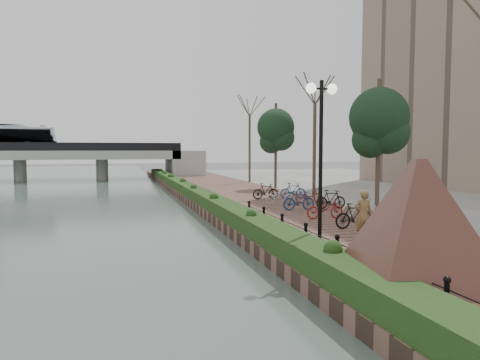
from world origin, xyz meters
name	(u,v)px	position (x,y,z in m)	size (l,w,h in m)	color
ground	(305,298)	(0.00, 0.00, 0.00)	(220.00, 220.00, 0.00)	#59595B
promenade	(248,200)	(4.00, 17.50, 0.25)	(8.00, 75.00, 0.50)	brown
inland_pavement	(449,194)	(20.00, 17.50, 0.25)	(24.00, 75.00, 0.50)	slate
hedge	(191,190)	(0.60, 20.00, 0.80)	(1.10, 56.00, 0.60)	#153312
chain_fence	(320,243)	(1.40, 2.00, 0.85)	(0.10, 14.10, 0.70)	black
granite_monument	(417,224)	(1.94, -1.50, 1.96)	(5.44, 5.44, 2.88)	#4D2E21
lamppost	(321,129)	(1.70, 2.63, 4.19)	(1.02, 0.32, 5.16)	black
motorcycle	(394,238)	(3.59, 1.55, 0.94)	(0.44, 1.42, 0.89)	black
pedestrian	(363,215)	(3.72, 3.42, 1.36)	(0.62, 0.41, 1.71)	brown
bicycle_parking	(329,204)	(5.50, 9.25, 0.97)	(2.40, 14.69, 1.00)	silver
street_trees	(340,148)	(8.00, 12.68, 3.69)	(3.20, 37.12, 6.80)	#3B2C23
bridge	(16,152)	(-15.31, 45.00, 3.37)	(36.00, 10.77, 6.50)	#ADADA8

